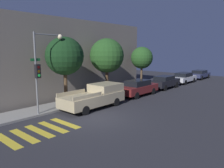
# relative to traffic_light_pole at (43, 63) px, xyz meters

# --- Properties ---
(ground_plane) EXTENTS (60.00, 60.00, 0.00)m
(ground_plane) POSITION_rel_traffic_light_pole_xyz_m (1.53, -3.37, -3.59)
(ground_plane) COLOR #28282D
(sidewalk) EXTENTS (26.00, 2.30, 0.14)m
(sidewalk) POSITION_rel_traffic_light_pole_xyz_m (1.53, 0.98, -3.52)
(sidewalk) COLOR gray
(sidewalk) RESTS_ON ground
(building_row) EXTENTS (26.00, 6.00, 7.16)m
(building_row) POSITION_rel_traffic_light_pole_xyz_m (1.53, 5.52, -0.01)
(building_row) COLOR slate
(building_row) RESTS_ON ground
(crosswalk) EXTENTS (3.93, 2.60, 0.00)m
(crosswalk) POSITION_rel_traffic_light_pole_xyz_m (-1.96, -2.57, -3.59)
(crosswalk) COLOR gold
(crosswalk) RESTS_ON ground
(traffic_light_pole) EXTENTS (2.52, 0.56, 5.59)m
(traffic_light_pole) POSITION_rel_traffic_light_pole_xyz_m (0.00, 0.00, 0.00)
(traffic_light_pole) COLOR slate
(traffic_light_pole) RESTS_ON ground
(pickup_truck) EXTENTS (5.26, 2.12, 1.73)m
(pickup_truck) POSITION_rel_traffic_light_pole_xyz_m (3.69, -1.27, -2.71)
(pickup_truck) COLOR tan
(pickup_truck) RESTS_ON ground
(sedan_near_corner) EXTENTS (4.66, 1.78, 1.52)m
(sedan_near_corner) POSITION_rel_traffic_light_pole_xyz_m (9.45, -1.27, -2.79)
(sedan_near_corner) COLOR maroon
(sedan_near_corner) RESTS_ON ground
(sedan_middle) EXTENTS (4.44, 1.79, 1.45)m
(sedan_middle) POSITION_rel_traffic_light_pole_xyz_m (14.79, -1.27, -2.81)
(sedan_middle) COLOR black
(sedan_middle) RESTS_ON ground
(sedan_far_end) EXTENTS (4.50, 1.77, 1.41)m
(sedan_far_end) POSITION_rel_traffic_light_pole_xyz_m (20.15, -1.27, -2.84)
(sedan_far_end) COLOR silver
(sedan_far_end) RESTS_ON ground
(sedan_tail_of_row) EXTENTS (4.49, 1.81, 1.32)m
(sedan_tail_of_row) POSITION_rel_traffic_light_pole_xyz_m (26.00, -1.27, -2.88)
(sedan_tail_of_row) COLOR #2D3351
(sedan_tail_of_row) RESTS_ON ground
(tree_near_corner) EXTENTS (2.95, 2.95, 5.43)m
(tree_near_corner) POSITION_rel_traffic_light_pole_xyz_m (2.36, 0.73, 0.34)
(tree_near_corner) COLOR #4C3823
(tree_near_corner) RESTS_ON ground
(tree_midblock) EXTENTS (3.19, 3.19, 5.49)m
(tree_midblock) POSITION_rel_traffic_light_pole_xyz_m (7.15, 0.73, 0.29)
(tree_midblock) COLOR #42301E
(tree_midblock) RESTS_ON ground
(tree_far_end) EXTENTS (2.47, 2.47, 4.76)m
(tree_far_end) POSITION_rel_traffic_light_pole_xyz_m (12.99, 0.73, -0.08)
(tree_far_end) COLOR brown
(tree_far_end) RESTS_ON ground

